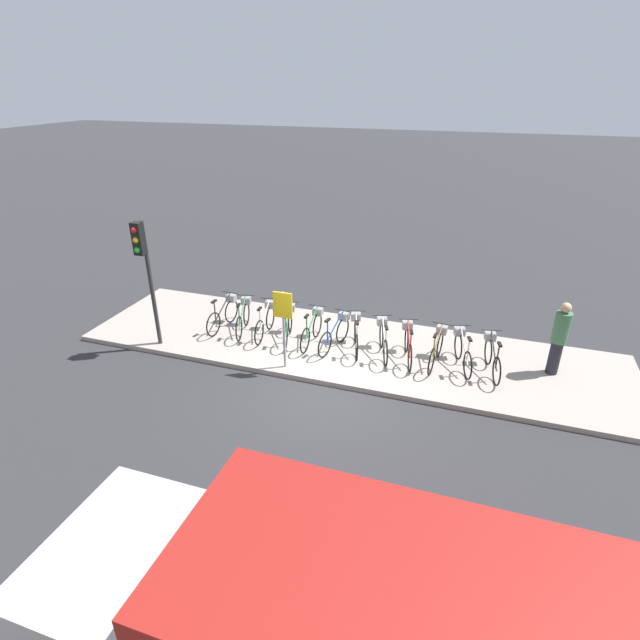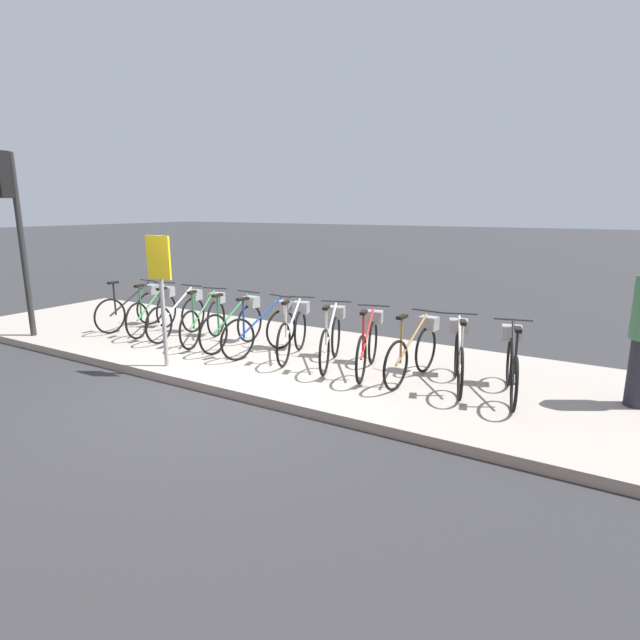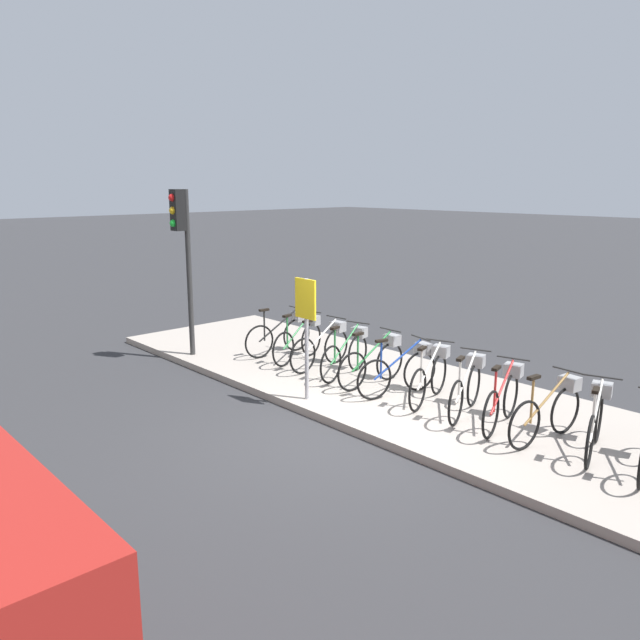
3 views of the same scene
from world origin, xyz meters
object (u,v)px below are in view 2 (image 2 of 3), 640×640
parked_bicycle_0 (135,306)px  sign_post (160,278)px  parked_bicycle_4 (236,322)px  parked_bicycle_9 (415,348)px  parked_bicycle_7 (332,336)px  parked_bicycle_8 (369,342)px  parked_bicycle_3 (206,317)px  parked_bicycle_11 (512,362)px  parked_bicycle_1 (155,309)px  parked_bicycle_5 (265,327)px  parked_bicycle_10 (459,353)px  parked_bicycle_2 (180,313)px  parked_bicycle_6 (294,329)px  traffic_light (10,206)px

parked_bicycle_0 → sign_post: 2.82m
parked_bicycle_4 → parked_bicycle_9: bearing=-0.6°
parked_bicycle_9 → parked_bicycle_7: bearing=179.2°
parked_bicycle_4 → parked_bicycle_8: size_ratio=1.03×
parked_bicycle_3 → parked_bicycle_11: bearing=-0.1°
parked_bicycle_1 → parked_bicycle_7: 3.73m
parked_bicycle_5 → parked_bicycle_10: bearing=1.8°
parked_bicycle_7 → parked_bicycle_11: same height
parked_bicycle_9 → parked_bicycle_10: (0.56, 0.06, 0.00)m
parked_bicycle_0 → parked_bicycle_7: bearing=-1.0°
parked_bicycle_7 → parked_bicycle_9: 1.28m
parked_bicycle_3 → parked_bicycle_5: same height
parked_bicycle_5 → parked_bicycle_10: size_ratio=1.02×
parked_bicycle_1 → parked_bicycle_3: (1.28, -0.03, 0.00)m
parked_bicycle_2 → sign_post: size_ratio=0.81×
sign_post → parked_bicycle_10: bearing=19.5°
parked_bicycle_2 → parked_bicycle_6: size_ratio=1.04×
parked_bicycle_8 → parked_bicycle_2: bearing=179.1°
parked_bicycle_8 → parked_bicycle_11: (1.89, 0.03, 0.00)m
parked_bicycle_5 → parked_bicycle_6: (0.48, 0.09, 0.00)m
parked_bicycle_0 → traffic_light: bearing=-128.0°
parked_bicycle_1 → parked_bicycle_6: (3.05, -0.01, 0.00)m
parked_bicycle_4 → parked_bicycle_8: (2.40, -0.04, 0.00)m
parked_bicycle_6 → parked_bicycle_7: (0.68, -0.05, 0.00)m
traffic_light → parked_bicycle_11: bearing=9.9°
parked_bicycle_2 → parked_bicycle_3: 0.63m
parked_bicycle_3 → parked_bicycle_8: size_ratio=1.00×
parked_bicycle_0 → parked_bicycle_11: same height
parked_bicycle_1 → parked_bicycle_3: same height
parked_bicycle_6 → parked_bicycle_9: 1.96m
parked_bicycle_0 → parked_bicycle_6: (3.62, -0.03, 0.00)m
parked_bicycle_0 → traffic_light: (-1.13, -1.45, 1.85)m
parked_bicycle_10 → parked_bicycle_1: bearing=179.9°
parked_bicycle_9 → parked_bicycle_11: bearing=1.3°
parked_bicycle_1 → parked_bicycle_4: size_ratio=0.98×
parked_bicycle_4 → parked_bicycle_10: bearing=0.5°
parked_bicycle_10 → parked_bicycle_5: bearing=-178.2°
parked_bicycle_0 → parked_bicycle_8: same height
parked_bicycle_6 → parked_bicycle_0: bearing=179.5°
parked_bicycle_6 → parked_bicycle_1: bearing=179.8°
parked_bicycle_6 → parked_bicycle_8: 1.29m
parked_bicycle_0 → parked_bicycle_10: size_ratio=1.04×
parked_bicycle_5 → sign_post: bearing=-123.6°
parked_bicycle_3 → parked_bicycle_6: same height
parked_bicycle_10 → sign_post: size_ratio=0.78×
parked_bicycle_10 → sign_post: 4.17m
parked_bicycle_9 → parked_bicycle_11: (1.22, 0.03, 0.00)m
parked_bicycle_2 → parked_bicycle_7: 3.08m
parked_bicycle_5 → parked_bicycle_6: bearing=10.9°
parked_bicycle_4 → parked_bicycle_6: bearing=1.7°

